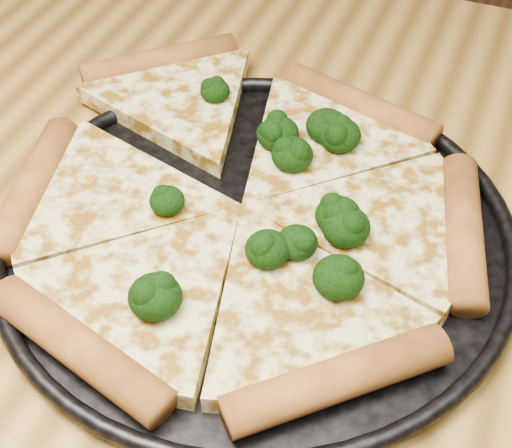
% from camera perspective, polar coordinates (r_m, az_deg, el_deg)
% --- Properties ---
extents(dining_table, '(1.20, 0.90, 0.75)m').
position_cam_1_polar(dining_table, '(0.66, -9.52, -6.03)').
color(dining_table, olive).
rests_on(dining_table, ground).
extents(pizza_pan, '(0.39, 0.39, 0.02)m').
position_cam_1_polar(pizza_pan, '(0.57, -0.00, -0.58)').
color(pizza_pan, black).
rests_on(pizza_pan, dining_table).
extents(pizza, '(0.40, 0.41, 0.03)m').
position_cam_1_polar(pizza, '(0.58, -1.36, 1.75)').
color(pizza, '#DED988').
rests_on(pizza, pizza_pan).
extents(broccoli_florets, '(0.19, 0.26, 0.03)m').
position_cam_1_polar(broccoli_florets, '(0.57, 2.42, 2.51)').
color(broccoli_florets, black).
rests_on(broccoli_florets, pizza).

